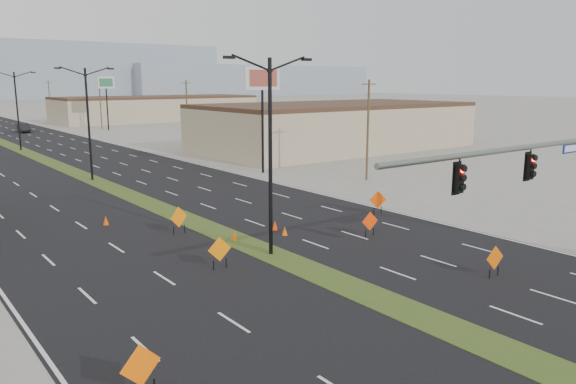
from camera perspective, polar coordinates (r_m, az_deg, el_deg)
ground at (r=21.44m, az=17.81°, el=-13.82°), size 600.00×600.00×0.00m
building_se_near at (r=75.35m, az=4.77°, el=6.52°), size 36.00×18.00×5.50m
building_se_far at (r=132.60m, az=-13.17°, el=8.17°), size 44.00×16.00×5.00m
mesa_east at (r=359.18m, az=-4.18°, el=11.21°), size 160.00×50.00×18.00m
signal_mast at (r=28.21m, az=25.13°, el=1.82°), size 16.30×0.60×8.00m
streetlight_0 at (r=28.23m, az=-1.81°, el=4.17°), size 5.15×0.24×10.02m
streetlight_1 at (r=53.47m, az=-19.62°, el=6.87°), size 5.15×0.24×10.02m
streetlight_2 at (r=80.56m, az=-25.81°, el=7.66°), size 5.15×0.24×10.02m
utility_pole_0 at (r=51.13m, az=8.12°, el=6.39°), size 1.60×0.20×9.00m
utility_pole_1 at (r=79.67m, az=-10.22°, el=8.02°), size 1.60×0.20×9.00m
utility_pole_2 at (r=111.94m, az=-18.52°, el=8.50°), size 1.60×0.20×9.00m
utility_pole_3 at (r=145.48m, az=-23.06°, el=8.68°), size 1.60×0.20×9.00m
car_mid at (r=109.48m, az=-25.28°, el=5.91°), size 2.01×4.85×1.56m
construction_sign_0 at (r=16.96m, az=-14.73°, el=-16.85°), size 1.27×0.21×1.70m
construction_sign_1 at (r=27.10m, az=-6.97°, el=-5.90°), size 1.20×0.17×1.60m
construction_sign_2 at (r=33.55m, az=-11.04°, el=-2.62°), size 1.21×0.37×1.65m
construction_sign_3 at (r=32.79m, az=8.33°, el=-3.06°), size 1.10×0.19×1.47m
construction_sign_4 at (r=27.53m, az=20.27°, el=-6.41°), size 1.11×0.14×1.49m
construction_sign_5 at (r=38.34m, az=9.11°, el=-0.86°), size 1.11×0.55×1.61m
cone_0 at (r=31.88m, az=-5.47°, el=-4.43°), size 0.47×0.47×0.61m
cone_1 at (r=32.81m, az=-0.34°, el=-3.97°), size 0.39×0.39×0.56m
cone_2 at (r=33.92m, az=-1.34°, el=-3.43°), size 0.41×0.41×0.60m
cone_3 at (r=36.98m, az=-18.02°, el=-2.76°), size 0.47×0.47×0.59m
pole_sign_east_near at (r=54.65m, az=-2.63°, el=10.73°), size 3.25×1.54×10.26m
pole_sign_east_far at (r=108.59m, az=-18.01°, el=10.16°), size 3.16×0.55×9.65m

